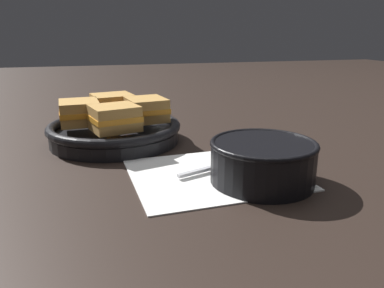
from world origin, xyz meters
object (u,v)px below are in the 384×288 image
soup_bowl (263,159)px  sandwich_far_left (146,109)px  sandwich_near_left (80,112)px  sandwich_far_right (113,105)px  skillet (115,132)px  sandwich_near_right (115,118)px  spoon (232,163)px

soup_bowl → sandwich_far_left: bearing=115.4°
soup_bowl → sandwich_near_left: bearing=133.1°
sandwich_far_right → skillet: bearing=-92.5°
sandwich_far_right → sandwich_near_right: bearing=-92.5°
sandwich_near_left → sandwich_near_right: (0.06, -0.07, 0.00)m
soup_bowl → sandwich_far_right: size_ratio=1.62×
sandwich_near_left → spoon: bearing=-40.5°
spoon → sandwich_near_left: 0.32m
spoon → sandwich_near_right: bearing=123.2°
sandwich_far_left → sandwich_far_right: bearing=132.5°
skillet → sandwich_far_left: bearing=-2.5°
spoon → sandwich_near_right: (-0.18, 0.14, 0.06)m
sandwich_far_left → skillet: bearing=177.5°
sandwich_far_left → sandwich_near_left: bearing=177.5°
spoon → sandwich_far_right: sandwich_far_right is taller
sandwich_near_right → sandwich_far_right: same height
soup_bowl → skillet: soup_bowl is taller
soup_bowl → skillet: 0.34m
sandwich_far_right → spoon: bearing=-57.3°
sandwich_near_left → sandwich_far_left: 0.13m
sandwich_near_left → sandwich_far_left: bearing=-2.5°
soup_bowl → sandwich_near_right: sandwich_near_right is taller
soup_bowl → spoon: soup_bowl is taller
skillet → sandwich_near_left: sandwich_near_left is taller
soup_bowl → sandwich_far_left: 0.30m
skillet → sandwich_near_right: sandwich_near_right is taller
skillet → sandwich_near_right: 0.08m
sandwich_far_left → sandwich_near_right: bearing=-137.5°
soup_bowl → spoon: bearing=105.0°
skillet → spoon: bearing=-49.1°
soup_bowl → skillet: size_ratio=0.59×
sandwich_near_right → sandwich_far_left: (0.07, 0.06, 0.00)m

